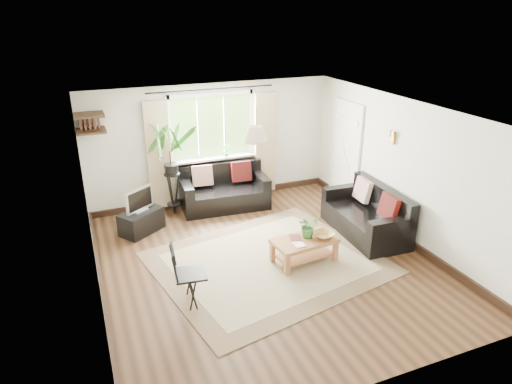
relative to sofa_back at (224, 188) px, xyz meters
name	(u,v)px	position (x,y,z in m)	size (l,w,h in m)	color
floor	(265,262)	(-0.08, -2.27, -0.40)	(5.50, 5.50, 0.00)	black
ceiling	(267,112)	(-0.08, -2.27, 2.00)	(5.50, 5.50, 0.00)	white
wall_back	(212,144)	(-0.08, 0.48, 0.80)	(5.00, 0.02, 2.40)	silver
wall_front	(378,292)	(-0.08, -5.02, 0.80)	(5.00, 0.02, 2.40)	silver
wall_left	(89,220)	(-2.58, -2.27, 0.80)	(0.02, 5.50, 2.40)	silver
wall_right	(403,171)	(2.42, -2.27, 0.80)	(0.02, 5.50, 2.40)	silver
rug	(267,262)	(-0.06, -2.30, -0.39)	(3.32, 2.85, 0.02)	beige
window	(212,127)	(-0.08, 0.44, 1.15)	(2.50, 0.16, 2.16)	white
door	(345,154)	(2.39, -0.57, 0.60)	(0.06, 0.96, 2.06)	silver
corner_shelf	(90,123)	(-2.33, 0.23, 1.49)	(0.50, 0.50, 0.34)	black
pendant_lamp	(256,130)	(-0.08, -1.87, 1.65)	(0.36, 0.36, 0.54)	beige
wall_sconce	(392,136)	(2.35, -1.97, 1.34)	(0.12, 0.12, 0.28)	beige
sofa_back	(224,188)	(0.00, 0.00, 0.00)	(1.70, 0.85, 0.80)	black
sofa_right	(366,213)	(1.93, -2.03, 0.00)	(0.85, 1.71, 0.80)	black
coffee_table	(304,250)	(0.48, -2.49, -0.20)	(0.99, 0.54, 0.41)	brown
table_plant	(308,227)	(0.57, -2.43, 0.18)	(0.32, 0.28, 0.35)	#306729
bowl	(323,235)	(0.78, -2.55, 0.05)	(0.33, 0.33, 0.08)	olive
book_a	(294,245)	(0.24, -2.60, 0.02)	(0.16, 0.21, 0.02)	white
book_b	(290,238)	(0.27, -2.40, 0.02)	(0.17, 0.23, 0.02)	#522421
tv_stand	(142,221)	(-1.72, -0.47, -0.20)	(0.76, 0.43, 0.41)	black
tv	(139,199)	(-1.72, -0.47, 0.23)	(0.58, 0.19, 0.45)	#A5A5AA
palm_stand	(171,170)	(-1.01, 0.08, 0.50)	(0.70, 0.70, 1.79)	black
folding_chair	(190,275)	(-1.43, -2.85, 0.04)	(0.45, 0.45, 0.87)	black
sill_plant	(226,150)	(0.17, 0.36, 0.67)	(0.14, 0.10, 0.27)	#2D6023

